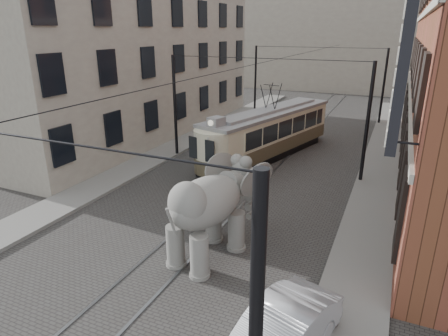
% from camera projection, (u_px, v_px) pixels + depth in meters
% --- Properties ---
extents(ground, '(120.00, 120.00, 0.00)m').
position_uv_depth(ground, '(218.00, 211.00, 16.64)').
color(ground, '#3A3835').
extents(tram_rails, '(1.54, 80.00, 0.02)m').
position_uv_depth(tram_rails, '(218.00, 211.00, 16.64)').
color(tram_rails, slate).
rests_on(tram_rails, ground).
extents(sidewalk_right, '(2.00, 60.00, 0.15)m').
position_uv_depth(sidewalk_right, '(365.00, 239.00, 14.30)').
color(sidewalk_right, slate).
rests_on(sidewalk_right, ground).
extents(sidewalk_left, '(2.00, 60.00, 0.15)m').
position_uv_depth(sidewalk_left, '(99.00, 186.00, 19.12)').
color(sidewalk_left, slate).
rests_on(sidewalk_left, ground).
extents(stucco_building, '(7.00, 24.00, 10.00)m').
position_uv_depth(stucco_building, '(138.00, 64.00, 27.78)').
color(stucco_building, gray).
rests_on(stucco_building, ground).
extents(distant_block, '(28.00, 10.00, 14.00)m').
position_uv_depth(distant_block, '(353.00, 32.00, 48.61)').
color(distant_block, gray).
rests_on(distant_block, ground).
extents(catenary, '(11.00, 30.20, 6.00)m').
position_uv_depth(catenary, '(255.00, 119.00, 20.00)').
color(catenary, black).
rests_on(catenary, ground).
extents(tram, '(5.09, 11.21, 4.37)m').
position_uv_depth(tram, '(270.00, 122.00, 23.00)').
color(tram, beige).
rests_on(tram, ground).
extents(elephant, '(3.90, 5.67, 3.17)m').
position_uv_depth(elephant, '(207.00, 215.00, 12.79)').
color(elephant, slate).
rests_on(elephant, ground).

